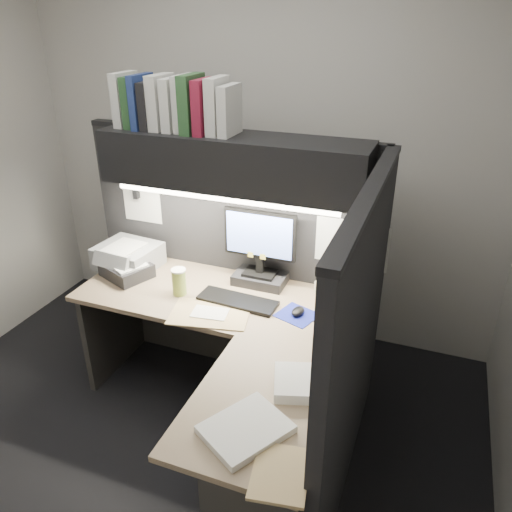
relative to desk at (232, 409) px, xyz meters
name	(u,v)px	position (x,y,z in m)	size (l,w,h in m)	color
floor	(166,448)	(-0.43, 0.00, -0.44)	(3.50, 3.50, 0.00)	black
wall_back	(258,154)	(-0.43, 1.50, 0.91)	(3.50, 0.04, 2.70)	#BBB8B2
partition_back	(232,258)	(-0.40, 0.93, 0.36)	(1.90, 0.06, 1.60)	black
partition_right	(354,355)	(0.55, 0.18, 0.36)	(0.06, 1.50, 1.60)	black
desk	(232,409)	(0.00, 0.00, 0.00)	(1.70, 1.53, 0.73)	#93735E
overhead_shelf	(232,162)	(-0.30, 0.75, 1.06)	(1.55, 0.34, 0.30)	black
task_light_tube	(223,199)	(-0.30, 0.61, 0.89)	(0.04, 0.04, 1.32)	white
monitor	(260,256)	(-0.15, 0.79, 0.48)	(0.45, 0.20, 0.48)	black
keyboard	(238,301)	(-0.19, 0.53, 0.30)	(0.47, 0.16, 0.02)	black
mousepad	(297,315)	(0.18, 0.52, 0.29)	(0.21, 0.19, 0.00)	navy
mouse	(298,311)	(0.18, 0.53, 0.31)	(0.06, 0.10, 0.04)	black
telephone	(339,289)	(0.35, 0.82, 0.33)	(0.21, 0.22, 0.08)	beige
coffee_cup	(179,282)	(-0.55, 0.50, 0.36)	(0.08, 0.08, 0.16)	#B6BD4B
printer	(128,256)	(-1.04, 0.70, 0.36)	(0.38, 0.32, 0.15)	#96999C
notebook_stack	(127,270)	(-0.98, 0.58, 0.33)	(0.29, 0.24, 0.09)	black
open_folder	(210,314)	(-0.28, 0.36, 0.29)	(0.44, 0.29, 0.01)	tan
paper_stack_a	(305,383)	(0.38, -0.04, 0.31)	(0.27, 0.23, 0.05)	white
paper_stack_b	(246,429)	(0.23, -0.38, 0.30)	(0.26, 0.33, 0.03)	white
manila_stack	(280,473)	(0.42, -0.53, 0.29)	(0.21, 0.26, 0.01)	tan
binder_row	(175,104)	(-0.64, 0.75, 1.35)	(0.72, 0.26, 0.31)	beige
pinned_papers	(270,255)	(0.00, 0.56, 0.61)	(1.76, 1.31, 0.51)	white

